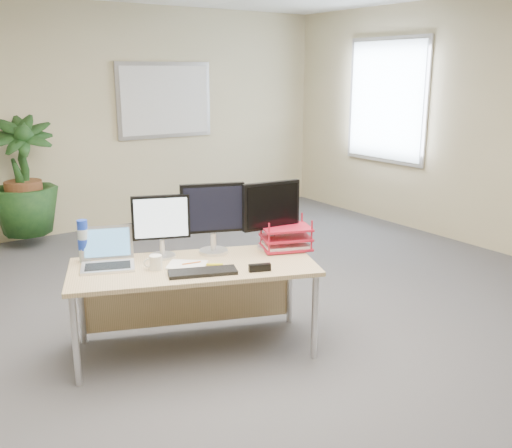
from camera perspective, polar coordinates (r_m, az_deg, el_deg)
floor at (r=3.98m, az=1.18°, el=-13.71°), size 8.00×8.00×0.00m
back_wall at (r=7.15m, az=-17.98°, el=9.83°), size 7.00×0.04×2.70m
whiteboard at (r=7.54m, az=-9.09°, el=12.12°), size 1.30×0.04×0.95m
window at (r=7.53m, az=12.91°, el=11.93°), size 0.04×1.30×1.55m
desk at (r=4.04m, az=-6.39°, el=-5.43°), size 1.80×1.24×0.64m
floor_plant at (r=6.77m, az=-22.30°, el=4.05°), size 1.01×1.01×1.50m
monitor_left at (r=4.03m, az=-9.47°, el=0.19°), size 0.39×0.18×0.45m
monitor_right at (r=4.08m, az=-4.34°, el=1.05°), size 0.44×0.21×0.51m
monitor_dark at (r=4.17m, az=1.54°, el=1.33°), size 0.45×0.21×0.50m
laptop at (r=4.00m, az=-14.63°, el=-3.18°), size 0.44×0.41×0.25m
keyboard at (r=3.74m, az=-5.36°, el=-4.80°), size 0.47×0.30×0.02m
coffee_mug at (r=3.85m, az=-10.04°, el=-3.82°), size 0.12×0.09×0.10m
spiral_notebook at (r=3.90m, az=-6.89°, el=-4.09°), size 0.32×0.31×0.01m
orange_pen at (r=3.91m, az=-6.47°, el=-3.89°), size 0.13×0.03×0.01m
yellow_highlighter at (r=3.89m, az=-4.17°, el=-4.05°), size 0.10×0.08×0.02m
water_bottle at (r=4.09m, az=-16.87°, el=-1.74°), size 0.08×0.08×0.30m
letter_tray at (r=4.22m, az=3.00°, el=-1.54°), size 0.42×0.37×0.16m
stapler at (r=3.77m, az=0.37°, el=-4.38°), size 0.15×0.09×0.05m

